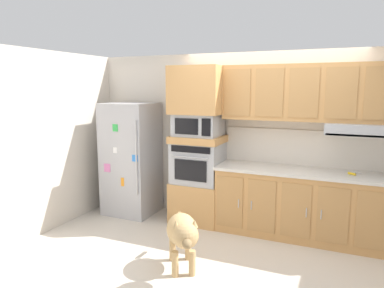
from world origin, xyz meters
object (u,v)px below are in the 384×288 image
refrigerator (131,159)px  dog (183,233)px  built_in_oven (198,162)px  microwave (198,125)px  screwdriver (352,174)px

refrigerator → dog: 2.15m
refrigerator → built_in_oven: 1.13m
dog → microwave: bearing=165.5°
microwave → screwdriver: (2.09, -0.00, -0.53)m
dog → screwdriver: bearing=101.0°
refrigerator → microwave: bearing=3.4°
microwave → dog: size_ratio=0.70×
refrigerator → screwdriver: refrigerator is taller
screwdriver → dog: screwdriver is taller
built_in_oven → dog: bearing=-73.6°
refrigerator → microwave: (1.13, 0.07, 0.58)m
screwdriver → dog: 2.27m
screwdriver → refrigerator: bearing=-178.8°
refrigerator → dog: refrigerator is taller
built_in_oven → screwdriver: size_ratio=4.16×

